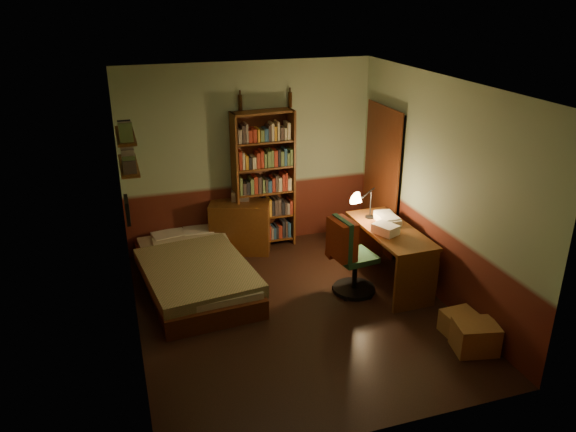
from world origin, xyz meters
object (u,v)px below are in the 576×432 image
object	(u,v)px
bed	(194,263)
office_chair	(356,255)
desk	(388,256)
cardboard_box_a	(475,337)
mini_stereo	(240,195)
bookshelf	(264,181)
desk_lamp	(371,198)
cardboard_box_b	(459,323)
dresser	(240,227)

from	to	relation	value
bed	office_chair	bearing A→B (deg)	-26.78
desk	cardboard_box_a	size ratio (longest dim) A/B	3.28
mini_stereo	desk	size ratio (longest dim) A/B	0.18
bookshelf	office_chair	distance (m)	1.84
desk_lamp	cardboard_box_a	distance (m)	2.17
office_chair	cardboard_box_a	xyz separation A→B (m)	(0.68, -1.49, -0.34)
desk_lamp	cardboard_box_a	world-z (taller)	desk_lamp
bookshelf	desk_lamp	distance (m)	1.59
mini_stereo	cardboard_box_a	world-z (taller)	mini_stereo
bookshelf	cardboard_box_b	world-z (taller)	bookshelf
bed	cardboard_box_a	size ratio (longest dim) A/B	5.06
office_chair	cardboard_box_b	world-z (taller)	office_chair
dresser	desk	xyz separation A→B (m)	(1.55, -1.47, 0.01)
dresser	bed	bearing A→B (deg)	-114.47
bed	dresser	bearing A→B (deg)	41.09
bookshelf	cardboard_box_a	distance (m)	3.51
dresser	office_chair	distance (m)	1.88
desk_lamp	office_chair	bearing A→B (deg)	-127.40
bed	office_chair	world-z (taller)	office_chair
bed	cardboard_box_a	xyz separation A→B (m)	(2.52, -2.25, -0.16)
desk	cardboard_box_a	world-z (taller)	desk
desk	cardboard_box_a	bearing A→B (deg)	-84.26
cardboard_box_a	bed	bearing A→B (deg)	138.32
mini_stereo	office_chair	size ratio (longest dim) A/B	0.25
bookshelf	desk	bearing A→B (deg)	-57.99
bed	dresser	xyz separation A→B (m)	(0.78, 0.79, 0.05)
bookshelf	desk_lamp	xyz separation A→B (m)	(1.09, -1.15, 0.03)
desk	desk_lamp	xyz separation A→B (m)	(-0.09, 0.40, 0.64)
desk_lamp	office_chair	distance (m)	0.81
desk_lamp	mini_stereo	bearing A→B (deg)	142.53
cardboard_box_a	desk	bearing A→B (deg)	96.95
office_chair	dresser	bearing A→B (deg)	116.95
dresser	mini_stereo	size ratio (longest dim) A/B	3.34
mini_stereo	cardboard_box_a	bearing A→B (deg)	-48.77
bed	desk_lamp	world-z (taller)	desk_lamp
bed	bookshelf	world-z (taller)	bookshelf
cardboard_box_a	mini_stereo	bearing A→B (deg)	118.27
mini_stereo	desk	bearing A→B (deg)	-33.53
mini_stereo	desk_lamp	bearing A→B (deg)	-27.00
desk	office_chair	bearing A→B (deg)	-171.81
bed	desk_lamp	size ratio (longest dim) A/B	3.96
desk	cardboard_box_b	xyz separation A→B (m)	(0.22, -1.25, -0.25)
desk	desk_lamp	bearing A→B (deg)	101.28
desk	bookshelf	bearing A→B (deg)	125.96
mini_stereo	bookshelf	world-z (taller)	bookshelf
desk_lamp	desk	bearing A→B (deg)	-75.02
mini_stereo	cardboard_box_b	xyz separation A→B (m)	(1.73, -2.85, -0.67)
mini_stereo	desk	xyz separation A→B (m)	(1.51, -1.59, -0.42)
dresser	bookshelf	size ratio (longest dim) A/B	0.42
bed	dresser	size ratio (longest dim) A/B	2.61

